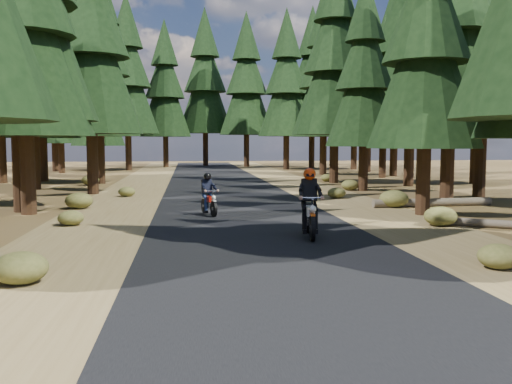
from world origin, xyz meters
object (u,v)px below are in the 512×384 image
log_near (433,202)px  rider_follow (209,201)px  log_far (508,225)px  rider_lead (310,214)px

log_near → rider_follow: size_ratio=2.91×
log_far → rider_follow: 9.28m
log_near → log_far: 5.63m
log_far → rider_lead: rider_lead is taller
rider_lead → log_far: bearing=-166.0°
log_far → log_near: bearing=120.5°
log_near → rider_lead: (-6.17, -6.38, 0.44)m
rider_lead → rider_follow: rider_lead is taller
log_far → rider_follow: bearing=-172.7°
rider_lead → rider_follow: size_ratio=1.24×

